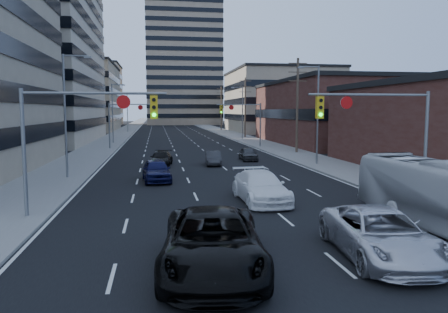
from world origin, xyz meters
The scene contains 31 objects.
ground centered at (0.00, 0.00, 0.00)m, with size 400.00×400.00×0.00m, color black.
road_surface centered at (0.00, 130.00, 0.01)m, with size 18.00×300.00×0.02m, color black.
sidewalk_left centered at (-11.50, 130.00, 0.07)m, with size 5.00×300.00×0.15m, color slate.
sidewalk_right centered at (11.50, 130.00, 0.07)m, with size 5.00×300.00×0.15m, color slate.
office_left_mid centered at (-27.00, 60.00, 14.00)m, with size 26.00×34.00×28.00m, color #ADA089.
office_left_far centered at (-24.00, 100.00, 8.00)m, with size 20.00×30.00×16.00m, color gray.
storefront_right_mid centered at (24.00, 50.00, 4.50)m, with size 20.00×30.00×9.00m, color #472119.
office_right_far centered at (25.00, 88.00, 7.00)m, with size 22.00×28.00×14.00m, color gray.
apartment_tower centered at (6.00, 150.00, 29.00)m, with size 26.00×26.00×58.00m, color gray.
bg_block_left centered at (-28.00, 140.00, 10.00)m, with size 24.00×24.00×20.00m, color #ADA089.
bg_block_right centered at (32.00, 130.00, 6.00)m, with size 22.00×22.00×12.00m, color gray.
signal_near_left centered at (-7.45, 8.00, 4.33)m, with size 6.59×0.33×6.00m.
signal_near_right centered at (7.45, 8.00, 4.33)m, with size 6.59×0.33×6.00m.
signal_far_left centered at (-7.68, 45.00, 4.30)m, with size 6.09×0.33×6.00m.
signal_far_right centered at (7.68, 45.00, 4.30)m, with size 6.09×0.33×6.00m.
utility_pole_block centered at (12.20, 36.00, 5.78)m, with size 2.20×0.28×11.00m.
utility_pole_midblock centered at (12.20, 66.00, 5.78)m, with size 2.20×0.28×11.00m.
utility_pole_distant centered at (12.20, 96.00, 5.78)m, with size 2.20×0.28×11.00m.
streetlight_left_near centered at (-10.34, 20.00, 5.05)m, with size 2.03×0.22×9.00m.
streetlight_left_mid centered at (-10.34, 55.00, 5.05)m, with size 2.03×0.22×9.00m.
streetlight_left_far centered at (-10.34, 90.00, 5.05)m, with size 2.03×0.22×9.00m.
streetlight_right_near centered at (10.34, 25.00, 5.05)m, with size 2.03×0.22×9.00m.
streetlight_right_far centered at (10.34, 60.00, 5.05)m, with size 2.03×0.22×9.00m.
black_pickup centered at (-2.34, 0.08, 0.93)m, with size 3.09×6.70×1.86m, color black.
white_van centered at (1.60, 10.04, 0.83)m, with size 2.33×5.73×1.66m, color white.
silver_suv centered at (3.45, 0.47, 0.83)m, with size 2.75×5.97×1.66m, color silver.
transit_bus centered at (7.85, 3.19, 1.48)m, with size 2.49×10.63×2.96m, color silver.
sedan_blue centered at (-4.04, 17.98, 0.79)m, with size 1.86×4.63×1.58m, color #0E103A.
sedan_grey_center centered at (1.14, 26.59, 0.63)m, with size 1.34×3.85×1.27m, color #2D2C2E.
sedan_black_far centered at (-3.63, 26.66, 0.66)m, with size 1.84×4.53×1.31m, color black.
sedan_grey_right centered at (5.10, 29.84, 0.66)m, with size 1.55×3.85×1.31m, color #37383A.
Camera 1 is at (-4.01, -12.97, 5.00)m, focal length 35.00 mm.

